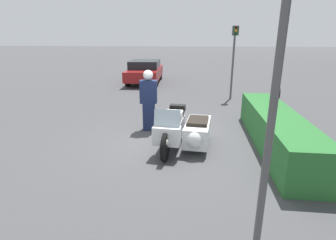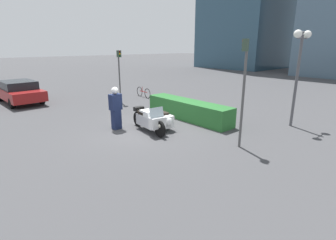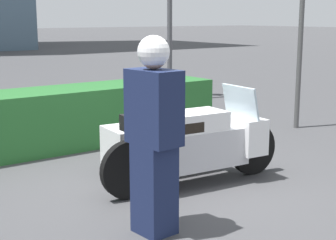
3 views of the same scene
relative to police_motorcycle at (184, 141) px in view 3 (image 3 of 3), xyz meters
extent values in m
plane|color=#424244|center=(-0.49, -0.34, -0.47)|extent=(160.00, 160.00, 0.00)
cylinder|color=black|center=(0.81, -0.40, -0.14)|extent=(0.67, 0.16, 0.66)
cylinder|color=black|center=(-0.96, -0.24, -0.14)|extent=(0.67, 0.16, 0.66)
cylinder|color=black|center=(-0.18, 0.34, -0.21)|extent=(0.52, 0.15, 0.52)
cube|color=#B7B7BC|center=(-0.07, -0.32, -0.02)|extent=(1.29, 0.59, 0.45)
cube|color=white|center=(-0.07, -0.32, 0.31)|extent=(0.72, 0.51, 0.24)
cube|color=black|center=(-0.35, -0.29, 0.29)|extent=(0.54, 0.49, 0.12)
cube|color=white|center=(0.63, -0.39, 0.07)|extent=(0.38, 0.67, 0.44)
cube|color=silver|center=(0.59, -0.38, 0.49)|extent=(0.17, 0.62, 0.40)
sphere|color=white|center=(0.86, -0.41, 0.01)|extent=(0.18, 0.18, 0.18)
cube|color=white|center=(-0.12, 0.33, -0.07)|extent=(1.46, 0.72, 0.50)
sphere|color=white|center=(0.47, 0.27, -0.04)|extent=(0.48, 0.48, 0.48)
cube|color=black|center=(-0.12, 0.33, 0.22)|extent=(0.82, 0.58, 0.09)
cube|color=black|center=(-0.84, -0.25, 0.36)|extent=(0.28, 0.45, 0.18)
cube|color=#192347|center=(-1.25, -1.15, -0.04)|extent=(0.33, 0.37, 0.86)
cube|color=#192347|center=(-1.25, -1.15, 0.72)|extent=(0.34, 0.52, 0.68)
sphere|color=tan|center=(-1.25, -1.15, 1.18)|extent=(0.23, 0.23, 0.23)
sphere|color=white|center=(-1.25, -1.15, 1.22)|extent=(0.29, 0.29, 0.29)
cube|color=#28662D|center=(-0.37, 2.35, -0.02)|extent=(4.93, 0.99, 0.91)
cylinder|color=#4C4C51|center=(3.52, 5.03, 1.50)|extent=(0.12, 0.12, 3.95)
cylinder|color=#4C4C4C|center=(3.48, 1.10, 1.19)|extent=(0.09, 0.09, 3.32)
camera|label=1|loc=(6.31, 0.28, 2.26)|focal=28.00mm
camera|label=2|loc=(8.46, -6.60, 3.05)|focal=28.00mm
camera|label=3|loc=(-3.85, -4.88, 1.52)|focal=55.00mm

